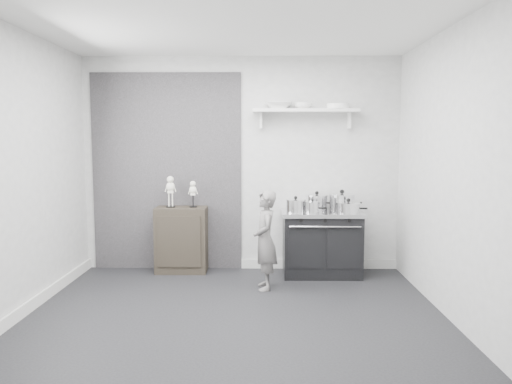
# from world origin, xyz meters

# --- Properties ---
(ground) EXTENTS (4.00, 4.00, 0.00)m
(ground) POSITION_xyz_m (0.00, 0.00, 0.00)
(ground) COLOR black
(ground) RESTS_ON ground
(room_shell) EXTENTS (4.02, 3.62, 2.71)m
(room_shell) POSITION_xyz_m (-0.09, 0.15, 1.64)
(room_shell) COLOR #ACACAA
(room_shell) RESTS_ON ground
(wall_shelf) EXTENTS (1.30, 0.26, 0.24)m
(wall_shelf) POSITION_xyz_m (0.80, 1.68, 2.01)
(wall_shelf) COLOR silver
(wall_shelf) RESTS_ON room_shell
(stove) EXTENTS (0.99, 0.62, 0.79)m
(stove) POSITION_xyz_m (1.00, 1.48, 0.40)
(stove) COLOR black
(stove) RESTS_ON ground
(side_cabinet) EXTENTS (0.63, 0.37, 0.82)m
(side_cabinet) POSITION_xyz_m (-0.75, 1.61, 0.41)
(side_cabinet) COLOR black
(side_cabinet) RESTS_ON ground
(child) EXTENTS (0.31, 0.43, 1.11)m
(child) POSITION_xyz_m (0.30, 0.89, 0.55)
(child) COLOR slate
(child) RESTS_ON ground
(pot_front_left) EXTENTS (0.32, 0.24, 0.20)m
(pot_front_left) POSITION_xyz_m (0.67, 1.38, 0.87)
(pot_front_left) COLOR silver
(pot_front_left) RESTS_ON stove
(pot_back_left) EXTENTS (0.36, 0.27, 0.23)m
(pot_back_left) POSITION_xyz_m (0.95, 1.61, 0.89)
(pot_back_left) COLOR silver
(pot_back_left) RESTS_ON stove
(pot_back_right) EXTENTS (0.40, 0.32, 0.26)m
(pot_back_right) POSITION_xyz_m (1.25, 1.56, 0.90)
(pot_back_right) COLOR silver
(pot_back_right) RESTS_ON stove
(pot_front_right) EXTENTS (0.37, 0.28, 0.18)m
(pot_front_right) POSITION_xyz_m (1.29, 1.31, 0.86)
(pot_front_right) COLOR silver
(pot_front_right) RESTS_ON stove
(pot_front_center) EXTENTS (0.26, 0.17, 0.17)m
(pot_front_center) POSITION_xyz_m (0.86, 1.30, 0.86)
(pot_front_center) COLOR silver
(pot_front_center) RESTS_ON stove
(skeleton_full) EXTENTS (0.13, 0.08, 0.45)m
(skeleton_full) POSITION_xyz_m (-0.88, 1.61, 1.05)
(skeleton_full) COLOR white
(skeleton_full) RESTS_ON side_cabinet
(skeleton_torso) EXTENTS (0.11, 0.07, 0.38)m
(skeleton_torso) POSITION_xyz_m (-0.60, 1.61, 1.01)
(skeleton_torso) COLOR white
(skeleton_torso) RESTS_ON side_cabinet
(bowl_large) EXTENTS (0.33, 0.33, 0.08)m
(bowl_large) POSITION_xyz_m (0.47, 1.67, 2.08)
(bowl_large) COLOR white
(bowl_large) RESTS_ON wall_shelf
(bowl_small) EXTENTS (0.23, 0.23, 0.07)m
(bowl_small) POSITION_xyz_m (0.77, 1.67, 2.08)
(bowl_small) COLOR white
(bowl_small) RESTS_ON wall_shelf
(plate_stack) EXTENTS (0.28, 0.28, 0.06)m
(plate_stack) POSITION_xyz_m (1.20, 1.67, 2.07)
(plate_stack) COLOR white
(plate_stack) RESTS_ON wall_shelf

